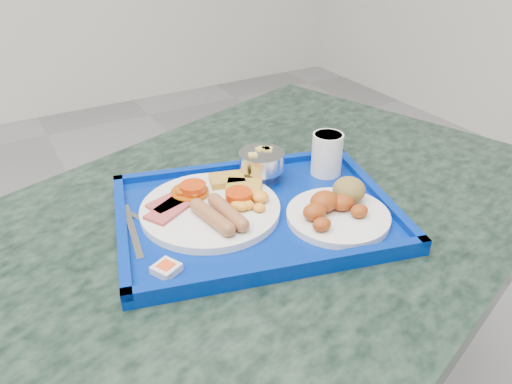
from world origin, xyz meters
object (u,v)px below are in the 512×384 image
fruit_bowl (261,162)px  juice_cup (327,153)px  main_plate (214,206)px  bread_plate (338,208)px  tray (256,214)px  table (258,292)px

fruit_bowl → juice_cup: (0.13, -0.04, 0.01)m
main_plate → bread_plate: bearing=-35.0°
main_plate → tray: bearing=-29.1°
table → fruit_bowl: (0.05, 0.08, 0.25)m
tray → juice_cup: size_ratio=6.56×
tray → juice_cup: (0.20, 0.05, 0.05)m
tray → fruit_bowl: fruit_bowl is taller
tray → fruit_bowl: bearing=54.4°
table → tray: size_ratio=2.53×
main_plate → fruit_bowl: (0.13, 0.06, 0.03)m
main_plate → table: bearing=-12.5°
tray → fruit_bowl: (0.07, 0.10, 0.05)m
table → bread_plate: 0.28m
fruit_bowl → juice_cup: size_ratio=1.04×
tray → bread_plate: bread_plate is taller
main_plate → juice_cup: 0.27m
fruit_bowl → main_plate: bearing=-156.3°
fruit_bowl → table: bearing=-124.4°
table → main_plate: (-0.08, 0.02, 0.23)m
bread_plate → juice_cup: size_ratio=2.10×
juice_cup → fruit_bowl: bearing=161.1°
tray → juice_cup: juice_cup is taller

